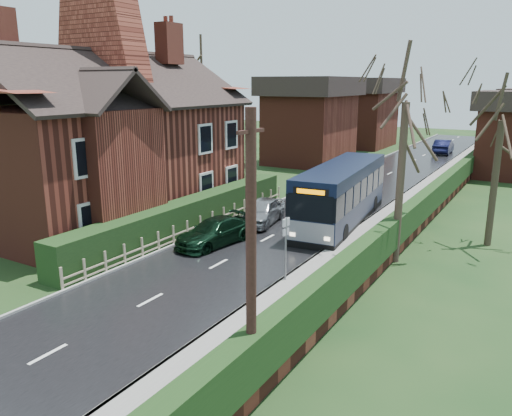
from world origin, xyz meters
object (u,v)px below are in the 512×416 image
Objects in this scene: car_green at (215,232)px; car_silver at (262,211)px; brick_house at (108,137)px; telegraph_pole at (251,265)px; bus at (341,195)px; bus_stop_sign at (286,240)px.

car_silver is at bearing 97.01° from car_green.
brick_house is 3.77× the size of car_silver.
car_green is 0.61× the size of telegraph_pole.
brick_house is 17.55m from telegraph_pole.
car_green is at bearing -101.18° from car_silver.
brick_house is at bearing -164.96° from car_silver.
bus is at bearing 23.29° from car_silver.
bus_stop_sign is at bearing -17.62° from car_green.
brick_house is at bearing -177.81° from car_green.
car_green is (7.13, -0.78, -3.78)m from brick_house.
brick_house reaches higher than bus_stop_sign.
bus_stop_sign is at bearing -87.28° from bus.
bus is at bearing 106.12° from bus_stop_sign.
bus_stop_sign is (4.80, -2.34, 1.04)m from car_green.
car_green is 11.98m from telegraph_pole.
bus is 4.08× the size of bus_stop_sign.
car_green is at bearing -124.63° from bus.
brick_house is 12.37m from bus.
brick_house is 2.20× the size of telegraph_pole.
bus is 4.18m from car_silver.
telegraph_pole is (7.40, -9.00, 2.77)m from car_green.
car_silver is at bearing 24.84° from brick_house.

